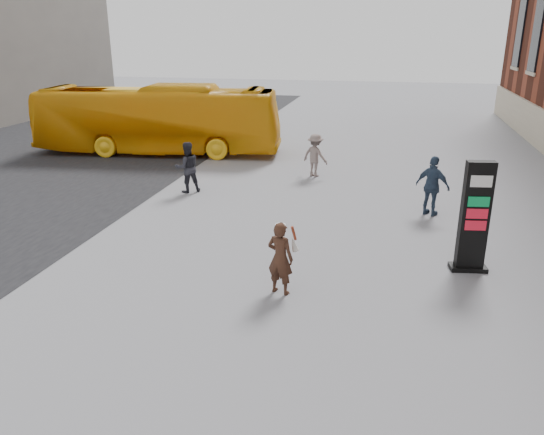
% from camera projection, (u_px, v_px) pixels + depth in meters
% --- Properties ---
extents(ground, '(100.00, 100.00, 0.00)m').
position_uv_depth(ground, '(261.00, 279.00, 11.80)').
color(ground, '#9E9EA3').
extents(info_pylon, '(0.87, 0.53, 2.57)m').
position_uv_depth(info_pylon, '(474.00, 217.00, 11.84)').
color(info_pylon, black).
rests_on(info_pylon, ground).
extents(woman, '(0.70, 0.67, 1.58)m').
position_uv_depth(woman, '(280.00, 257.00, 10.93)').
color(woman, '#3A1F15').
rests_on(woman, ground).
extents(bus, '(11.01, 3.79, 3.00)m').
position_uv_depth(bus, '(158.00, 119.00, 23.51)').
color(bus, '#E8A510').
rests_on(bus, road).
extents(pedestrian_a, '(1.06, 1.01, 1.72)m').
position_uv_depth(pedestrian_a, '(187.00, 167.00, 17.91)').
color(pedestrian_a, '#25252B').
rests_on(pedestrian_a, ground).
extents(pedestrian_b, '(1.19, 1.00, 1.61)m').
position_uv_depth(pedestrian_b, '(315.00, 155.00, 19.88)').
color(pedestrian_b, slate).
rests_on(pedestrian_b, ground).
extents(pedestrian_c, '(1.13, 0.90, 1.79)m').
position_uv_depth(pedestrian_c, '(433.00, 186.00, 15.61)').
color(pedestrian_c, '#2E3F56').
rests_on(pedestrian_c, ground).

